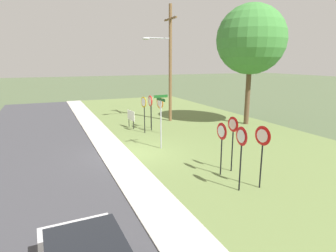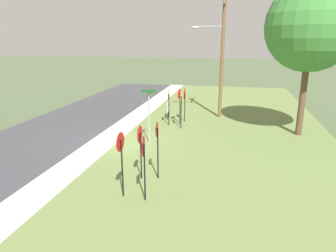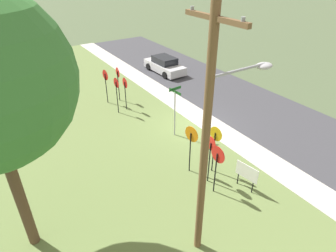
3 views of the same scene
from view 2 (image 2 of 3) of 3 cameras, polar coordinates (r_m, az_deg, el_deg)
ground_plane at (r=17.30m, az=-9.16°, el=-2.96°), size 160.00×160.00×0.00m
road_asphalt at (r=19.52m, az=-22.41°, el=-1.78°), size 44.00×6.40×0.01m
sidewalk_strip at (r=17.59m, az=-11.60°, el=-2.66°), size 44.00×1.60×0.06m
grass_median at (r=16.17m, az=11.13°, el=-4.35°), size 44.00×12.00×0.04m
stop_sign_near_left at (r=19.13m, az=2.39°, el=4.68°), size 0.75×0.16×2.43m
stop_sign_near_right at (r=20.83m, az=3.10°, el=5.41°), size 0.76×0.10×2.34m
stop_sign_far_left at (r=19.88m, az=0.09°, el=5.06°), size 0.70×0.13×2.42m
stop_sign_far_center at (r=20.22m, az=2.19°, el=5.09°), size 0.65×0.13×2.36m
yield_sign_near_left at (r=12.14m, az=-5.31°, el=-2.60°), size 0.71×0.10×2.24m
yield_sign_near_right at (r=12.07m, az=-2.08°, el=-2.05°), size 0.65×0.12×2.41m
yield_sign_far_left at (r=10.42m, az=-4.65°, el=-5.04°), size 0.73×0.13×2.40m
yield_sign_far_right at (r=10.78m, az=-8.88°, el=-4.34°), size 0.70×0.11×2.43m
street_name_post at (r=16.45m, az=-3.60°, el=2.72°), size 0.96×0.81×2.94m
utility_pole at (r=22.06m, az=9.75°, el=13.78°), size 2.10×2.36×8.81m
notice_board at (r=21.79m, az=0.03°, el=3.58°), size 1.09×0.19×1.25m
oak_tree_left at (r=19.09m, az=25.25°, el=16.50°), size 4.97×4.97×8.67m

